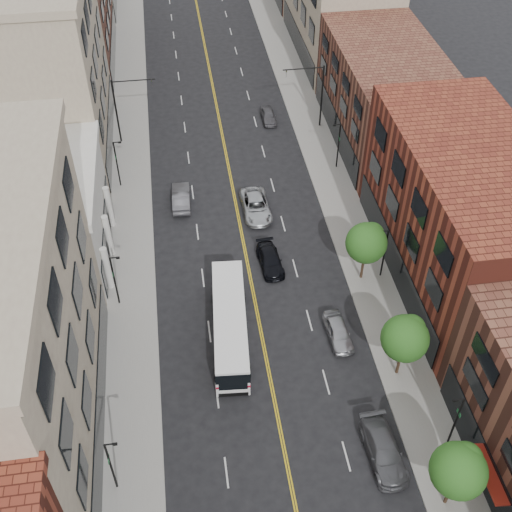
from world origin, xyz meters
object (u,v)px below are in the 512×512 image
city_bus (230,323)px  car_parked_mid (384,451)px  car_lane_behind (181,197)px  car_lane_a (270,260)px  car_lane_b (256,206)px  car_lane_c (268,116)px  car_parked_far (338,332)px

city_bus → car_parked_mid: (8.76, -11.56, -0.91)m
city_bus → car_parked_mid: bearing=-48.5°
car_lane_behind → car_parked_mid: bearing=114.0°
car_lane_a → car_lane_b: bearing=87.0°
car_parked_mid → car_lane_a: size_ratio=1.17×
car_lane_c → car_parked_far: bearing=-89.6°
car_lane_a → car_lane_b: size_ratio=0.82×
car_lane_b → car_parked_far: bearing=-76.9°
city_bus → car_parked_far: size_ratio=2.72×
car_parked_far → car_lane_behind: bearing=117.6°
car_lane_behind → car_lane_c: size_ratio=1.26×
car_parked_mid → car_parked_far: (-0.54, 10.32, -0.05)m
city_bus → car_parked_mid: city_bus is taller
car_lane_behind → car_lane_c: 17.32m
car_lane_behind → car_lane_b: (6.91, -2.38, -0.01)m
city_bus → car_parked_mid: size_ratio=2.15×
city_bus → car_lane_a: size_ratio=2.52×
car_parked_far → car_lane_a: bearing=110.9°
car_parked_far → car_lane_a: 9.55m
car_parked_mid → car_parked_far: 10.33m
city_bus → car_lane_behind: 17.45m
car_lane_behind → car_parked_far: bearing=122.9°
car_lane_b → car_lane_c: size_ratio=1.47×
car_parked_far → car_lane_a: (-3.91, 8.72, -0.06)m
city_bus → car_lane_a: bearing=64.3°
car_lane_b → city_bus: bearing=-106.8°
car_lane_b → car_lane_behind: bearing=159.9°
car_lane_b → car_lane_c: 16.45m
car_lane_a → car_lane_c: car_lane_a is taller
car_lane_b → car_lane_c: car_lane_b is taller
car_parked_mid → car_parked_far: size_ratio=1.26×
car_lane_a → car_lane_c: 23.64m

